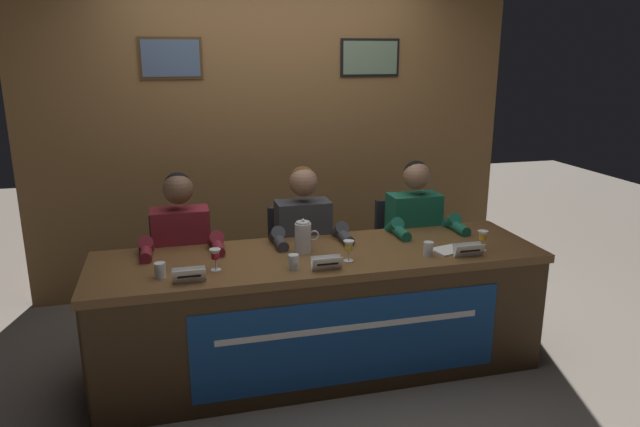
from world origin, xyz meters
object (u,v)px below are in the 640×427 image
Objects in this scene: conference_table at (325,299)px; nameplate_left at (189,275)px; chair_center at (300,272)px; nameplate_center at (327,263)px; chair_right at (405,262)px; panelist_right at (418,235)px; chair_left at (184,283)px; water_cup_left at (160,271)px; juice_glass_right at (483,237)px; document_stack_right at (450,250)px; juice_glass_center at (349,247)px; water_cup_center at (294,263)px; water_pitcher_central at (303,237)px; nameplate_right at (469,250)px; panelist_left at (182,254)px; water_cup_right at (428,250)px; panelist_center at (306,244)px; juice_glass_left at (215,256)px.

nameplate_left is at bearing -168.13° from conference_table.
nameplate_center is at bearing -92.18° from chair_center.
panelist_right reaches higher than chair_right.
chair_right is (1.61, 0.00, 0.00)m from chair_left.
conference_table is 0.98m from water_cup_left.
conference_table is 1.03m from juice_glass_right.
juice_glass_center is at bearing -178.63° from document_stack_right.
water_pitcher_central reaches higher than water_cup_center.
chair_left is at bearing 172.96° from panelist_right.
juice_glass_center reaches higher than document_stack_right.
nameplate_center is 0.87m from nameplate_right.
water_cup_left and water_cup_center have the same top height.
water_cup_center is 1.05m from nameplate_right.
juice_glass_center is (0.93, -0.54, 0.14)m from panelist_left.
water_cup_right is at bearing -1.25° from water_cup_left.
nameplate_right is (1.77, -0.11, 0.00)m from water_cup_left.
conference_table is 31.86× the size of water_cup_center.
chair_left is 5.09× the size of nameplate_center.
chair_left is at bearing 180.00° from chair_center.
panelist_left reaches higher than juice_glass_center.
document_stack_right is (0.78, -0.53, 0.06)m from panelist_center.
juice_glass_left is at bearing -161.68° from water_pitcher_central.
chair_left reaches higher than water_cup_left.
nameplate_center is at bearing -92.84° from panelist_center.
conference_table is at bearing 1.77° from juice_glass_left.
water_cup_right is at bearing -42.97° from panelist_center.
panelist_right reaches higher than document_stack_right.
chair_right is (0.68, 0.74, -0.42)m from juice_glass_center.
chair_left is at bearing 90.00° from panelist_left.
chair_right is at bearing 0.00° from chair_center.
water_cup_center is 1.18m from panelist_right.
chair_center is at bearing 87.82° from nameplate_center.
panelist_left is at bearing -166.13° from chair_center.
panelist_center is 9.74× the size of juice_glass_center.
panelist_left is 0.65m from nameplate_left.
water_pitcher_central is at bearing -160.29° from panelist_right.
panelist_right reaches higher than nameplate_center.
water_cup_left is 0.69× the size of juice_glass_right.
chair_right is at bearing 28.00° from nameplate_left.
water_cup_left is 1.82m from panelist_right.
nameplate_right is at bearing -3.43° from water_cup_left.
chair_right is at bearing 7.04° from panelist_left.
chair_center is 1.31m from juice_glass_right.
chair_left reaches higher than nameplate_left.
panelist_left reaches higher than conference_table.
nameplate_center is 0.20× the size of chair_right.
water_pitcher_central is at bearing -105.80° from panelist_center.
panelist_left is 1.77m from nameplate_right.
panelist_left is 14.21× the size of water_cup_right.
conference_table is 0.37m from water_cup_center.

